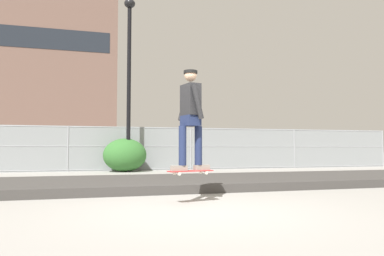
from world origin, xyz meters
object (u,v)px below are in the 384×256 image
skateboard (191,171)px  parked_car_mid (158,150)px  street_lamp (129,64)px  parked_car_near (49,150)px  skater (191,113)px  shrub_left (125,155)px

skateboard → parked_car_mid: parked_car_mid is taller
street_lamp → parked_car_near: 6.40m
skater → parked_car_mid: (1.60, 12.64, -0.71)m
street_lamp → parked_car_near: (-3.39, 4.16, -3.48)m
skateboard → parked_car_mid: size_ratio=0.18×
parked_car_near → parked_car_mid: same height
parked_car_near → shrub_left: bearing=-50.3°
skater → shrub_left: bearing=92.7°
parked_car_mid → shrub_left: (-2.00, -3.99, -0.17)m
street_lamp → skater: bearing=-88.0°
shrub_left → skateboard: bearing=-87.3°
street_lamp → shrub_left: street_lamp is taller
parked_car_near → shrub_left: size_ratio=2.60×
skater → shrub_left: skater is taller
street_lamp → parked_car_near: size_ratio=1.56×
skater → skateboard: bearing=-95.4°
parked_car_mid → parked_car_near: bearing=-179.6°
skater → parked_car_near: bearing=106.3°
skater → shrub_left: (-0.41, 8.64, -0.89)m
skater → parked_car_mid: bearing=82.8°
shrub_left → parked_car_near: bearing=129.7°
skateboard → shrub_left: bearing=92.7°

